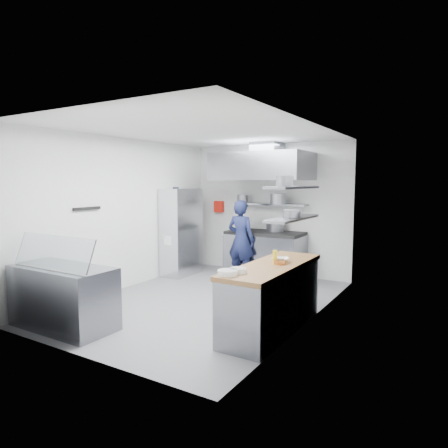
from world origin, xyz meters
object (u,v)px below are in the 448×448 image
Objects in this scene: gas_range at (265,256)px; display_case at (63,297)px; wire_rack at (181,232)px; chef at (241,240)px.

display_case is at bearing -105.02° from gas_range.
wire_rack is 3.44m from display_case.
wire_rack is at bearing -155.71° from gas_range.
gas_range is 1.85m from wire_rack.
display_case is (-0.78, -3.64, -0.39)m from chef.
wire_rack is (-1.31, -0.27, 0.11)m from chef.
gas_range is 0.98× the size of chef.
chef reaches higher than display_case.
chef is 1.34m from wire_rack.
gas_range is 0.67m from chef.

